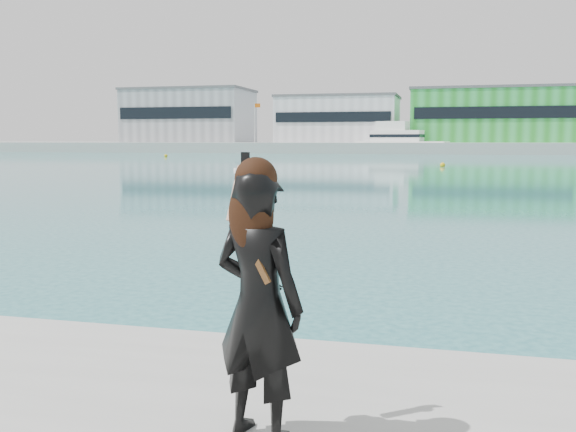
{
  "coord_description": "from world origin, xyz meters",
  "views": [
    {
      "loc": [
        0.44,
        -4.37,
        2.55
      ],
      "look_at": [
        -0.61,
        -0.19,
        2.04
      ],
      "focal_mm": 40.0,
      "sensor_mm": 36.0,
      "label": 1
    }
  ],
  "objects_px": {
    "motor_yacht": "(399,142)",
    "buoy_far": "(166,157)",
    "woman": "(258,297)",
    "buoy_near": "(443,167)"
  },
  "relations": [
    {
      "from": "buoy_far",
      "to": "woman",
      "type": "relative_size",
      "value": 0.3
    },
    {
      "from": "buoy_near",
      "to": "woman",
      "type": "distance_m",
      "value": 59.2
    },
    {
      "from": "motor_yacht",
      "to": "buoy_near",
      "type": "bearing_deg",
      "value": -70.19
    },
    {
      "from": "buoy_near",
      "to": "woman",
      "type": "height_order",
      "value": "woman"
    },
    {
      "from": "buoy_near",
      "to": "buoy_far",
      "type": "bearing_deg",
      "value": 147.11
    },
    {
      "from": "motor_yacht",
      "to": "buoy_far",
      "type": "relative_size",
      "value": 34.72
    },
    {
      "from": "motor_yacht",
      "to": "woman",
      "type": "height_order",
      "value": "motor_yacht"
    },
    {
      "from": "buoy_far",
      "to": "woman",
      "type": "distance_m",
      "value": 94.38
    },
    {
      "from": "motor_yacht",
      "to": "buoy_far",
      "type": "bearing_deg",
      "value": -122.57
    },
    {
      "from": "buoy_near",
      "to": "woman",
      "type": "xyz_separation_m",
      "value": [
        -0.46,
        -59.17,
        1.65
      ]
    }
  ]
}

